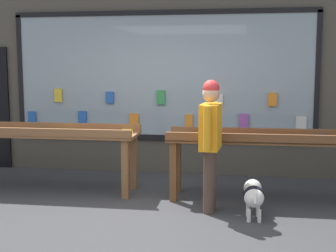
% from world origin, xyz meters
% --- Properties ---
extents(ground_plane, '(40.00, 40.00, 0.00)m').
position_xyz_m(ground_plane, '(0.00, 0.00, 0.00)').
color(ground_plane, '#38383A').
extents(shopfront_facade, '(8.01, 0.29, 3.76)m').
position_xyz_m(shopfront_facade, '(-0.04, 2.39, 1.86)').
color(shopfront_facade, '#4C473D').
rests_on(shopfront_facade, ground_plane).
extents(display_table_left, '(3.01, 0.73, 0.94)m').
position_xyz_m(display_table_left, '(-1.72, 0.96, 0.77)').
color(display_table_left, brown).
rests_on(display_table_left, ground_plane).
extents(display_table_right, '(3.01, 0.66, 0.93)m').
position_xyz_m(display_table_right, '(1.73, 0.96, 0.76)').
color(display_table_right, brown).
rests_on(display_table_right, ground_plane).
extents(person_browsing, '(0.25, 0.65, 1.62)m').
position_xyz_m(person_browsing, '(0.84, 0.34, 0.94)').
color(person_browsing, '#4C382D').
rests_on(person_browsing, ground_plane).
extents(small_dog, '(0.26, 0.58, 0.42)m').
position_xyz_m(small_dog, '(1.37, 0.18, 0.28)').
color(small_dog, white).
rests_on(small_dog, ground_plane).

